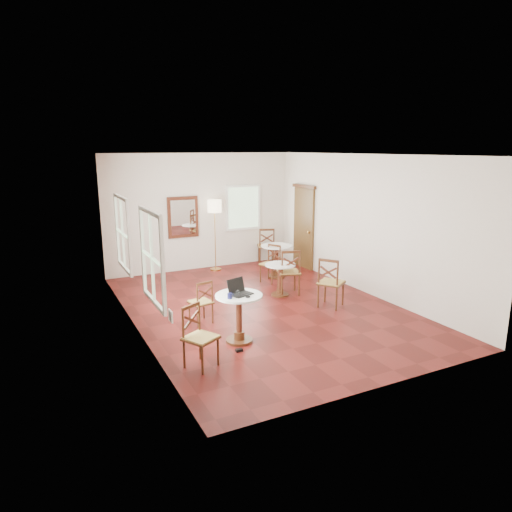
{
  "coord_description": "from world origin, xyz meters",
  "views": [
    {
      "loc": [
        -4.03,
        -7.75,
        3.13
      ],
      "look_at": [
        0.0,
        0.3,
        1.0
      ],
      "focal_mm": 32.27,
      "sensor_mm": 36.0,
      "label": 1
    }
  ],
  "objects_px": {
    "chair_near_a": "(201,302)",
    "chair_back_b": "(271,264)",
    "chair_back_a": "(266,246)",
    "laptop": "(239,290)",
    "floor_lamp": "(215,211)",
    "water_glass": "(238,293)",
    "power_adapter": "(239,350)",
    "cafe_table_near": "(239,313)",
    "chair_mid_a": "(289,272)",
    "chair_near_b": "(199,337)",
    "chair_mid_b": "(331,282)",
    "cafe_table_back": "(277,257)",
    "cafe_table_mid": "(280,276)",
    "navy_mug": "(230,296)",
    "mouse": "(248,297)"
  },
  "relations": [
    {
      "from": "chair_back_a",
      "to": "floor_lamp",
      "type": "bearing_deg",
      "value": 22.94
    },
    {
      "from": "cafe_table_near",
      "to": "laptop",
      "type": "xyz_separation_m",
      "value": [
        0.02,
        0.03,
        0.37
      ]
    },
    {
      "from": "navy_mug",
      "to": "chair_back_a",
      "type": "bearing_deg",
      "value": 56.18
    },
    {
      "from": "chair_near_b",
      "to": "chair_mid_a",
      "type": "distance_m",
      "value": 3.74
    },
    {
      "from": "chair_near_a",
      "to": "floor_lamp",
      "type": "height_order",
      "value": "floor_lamp"
    },
    {
      "from": "chair_mid_a",
      "to": "chair_back_b",
      "type": "xyz_separation_m",
      "value": [
        0.11,
        1.03,
        -0.06
      ]
    },
    {
      "from": "chair_near_a",
      "to": "chair_back_b",
      "type": "xyz_separation_m",
      "value": [
        2.4,
        1.79,
        0.04
      ]
    },
    {
      "from": "floor_lamp",
      "to": "navy_mug",
      "type": "bearing_deg",
      "value": -108.89
    },
    {
      "from": "cafe_table_mid",
      "to": "water_glass",
      "type": "distance_m",
      "value": 2.68
    },
    {
      "from": "chair_near_a",
      "to": "floor_lamp",
      "type": "bearing_deg",
      "value": -126.22
    },
    {
      "from": "chair_mid_a",
      "to": "power_adapter",
      "type": "relative_size",
      "value": 9.14
    },
    {
      "from": "cafe_table_near",
      "to": "floor_lamp",
      "type": "height_order",
      "value": "floor_lamp"
    },
    {
      "from": "chair_mid_b",
      "to": "navy_mug",
      "type": "height_order",
      "value": "chair_mid_b"
    },
    {
      "from": "chair_near_a",
      "to": "mouse",
      "type": "height_order",
      "value": "mouse"
    },
    {
      "from": "cafe_table_back",
      "to": "chair_back_a",
      "type": "bearing_deg",
      "value": 72.6
    },
    {
      "from": "cafe_table_near",
      "to": "chair_back_a",
      "type": "xyz_separation_m",
      "value": [
        2.86,
        4.46,
        -0.01
      ]
    },
    {
      "from": "cafe_table_near",
      "to": "water_glass",
      "type": "xyz_separation_m",
      "value": [
        -0.05,
        -0.06,
        0.36
      ]
    },
    {
      "from": "water_glass",
      "to": "power_adapter",
      "type": "relative_size",
      "value": 0.9
    },
    {
      "from": "chair_mid_a",
      "to": "chair_back_a",
      "type": "relative_size",
      "value": 1.01
    },
    {
      "from": "cafe_table_near",
      "to": "chair_back_a",
      "type": "height_order",
      "value": "chair_back_a"
    },
    {
      "from": "mouse",
      "to": "water_glass",
      "type": "height_order",
      "value": "water_glass"
    },
    {
      "from": "floor_lamp",
      "to": "cafe_table_near",
      "type": "bearing_deg",
      "value": -106.93
    },
    {
      "from": "cafe_table_mid",
      "to": "cafe_table_back",
      "type": "xyz_separation_m",
      "value": [
        0.63,
        1.3,
        0.07
      ]
    },
    {
      "from": "cafe_table_near",
      "to": "navy_mug",
      "type": "relative_size",
      "value": 7.12
    },
    {
      "from": "floor_lamp",
      "to": "mouse",
      "type": "bearing_deg",
      "value": -105.5
    },
    {
      "from": "chair_back_b",
      "to": "floor_lamp",
      "type": "distance_m",
      "value": 2.1
    },
    {
      "from": "chair_mid_b",
      "to": "chair_back_a",
      "type": "relative_size",
      "value": 1.02
    },
    {
      "from": "navy_mug",
      "to": "chair_back_b",
      "type": "bearing_deg",
      "value": 51.78
    },
    {
      "from": "chair_near_a",
      "to": "chair_mid_b",
      "type": "relative_size",
      "value": 0.8
    },
    {
      "from": "chair_mid_b",
      "to": "water_glass",
      "type": "bearing_deg",
      "value": 74.28
    },
    {
      "from": "cafe_table_near",
      "to": "chair_mid_a",
      "type": "height_order",
      "value": "chair_mid_a"
    },
    {
      "from": "chair_back_b",
      "to": "navy_mug",
      "type": "xyz_separation_m",
      "value": [
        -2.34,
        -2.97,
        0.42
      ]
    },
    {
      "from": "cafe_table_mid",
      "to": "navy_mug",
      "type": "relative_size",
      "value": 6.11
    },
    {
      "from": "chair_near_a",
      "to": "chair_back_b",
      "type": "height_order",
      "value": "chair_back_b"
    },
    {
      "from": "cafe_table_near",
      "to": "cafe_table_back",
      "type": "bearing_deg",
      "value": 52.04
    },
    {
      "from": "cafe_table_mid",
      "to": "chair_mid_b",
      "type": "relative_size",
      "value": 0.69
    },
    {
      "from": "chair_near_a",
      "to": "navy_mug",
      "type": "xyz_separation_m",
      "value": [
        0.06,
        -1.18,
        0.45
      ]
    },
    {
      "from": "floor_lamp",
      "to": "power_adapter",
      "type": "relative_size",
      "value": 16.66
    },
    {
      "from": "laptop",
      "to": "power_adapter",
      "type": "xyz_separation_m",
      "value": [
        -0.18,
        -0.38,
        -0.85
      ]
    },
    {
      "from": "chair_back_b",
      "to": "chair_near_b",
      "type": "bearing_deg",
      "value": -68.31
    },
    {
      "from": "floor_lamp",
      "to": "mouse",
      "type": "relative_size",
      "value": 21.27
    },
    {
      "from": "chair_back_a",
      "to": "laptop",
      "type": "bearing_deg",
      "value": 79.84
    },
    {
      "from": "chair_mid_a",
      "to": "power_adapter",
      "type": "xyz_separation_m",
      "value": [
        -2.18,
        -2.17,
        -0.48
      ]
    },
    {
      "from": "chair_mid_a",
      "to": "cafe_table_near",
      "type": "bearing_deg",
      "value": 59.28
    },
    {
      "from": "chair_near_a",
      "to": "water_glass",
      "type": "xyz_separation_m",
      "value": [
        0.22,
        -1.12,
        0.46
      ]
    },
    {
      "from": "mouse",
      "to": "water_glass",
      "type": "xyz_separation_m",
      "value": [
        -0.11,
        0.15,
        0.03
      ]
    },
    {
      "from": "cafe_table_mid",
      "to": "power_adapter",
      "type": "height_order",
      "value": "cafe_table_mid"
    },
    {
      "from": "cafe_table_mid",
      "to": "chair_mid_a",
      "type": "xyz_separation_m",
      "value": [
        0.21,
        -0.01,
        0.07
      ]
    },
    {
      "from": "cafe_table_back",
      "to": "chair_mid_b",
      "type": "xyz_separation_m",
      "value": [
        -0.09,
        -2.39,
        0.01
      ]
    },
    {
      "from": "mouse",
      "to": "navy_mug",
      "type": "relative_size",
      "value": 0.76
    }
  ]
}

